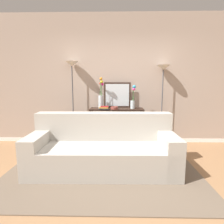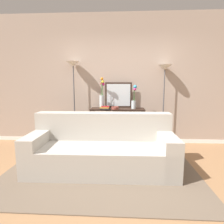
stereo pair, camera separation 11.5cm
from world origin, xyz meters
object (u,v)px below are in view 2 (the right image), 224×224
object	(u,v)px
console_table	(117,120)
vase_tall_flowers	(102,97)
book_stack	(105,108)
vase_short_flowers	(134,98)
wall_mirror	(118,95)
book_row_under_console	(107,143)
fruit_bowl	(115,108)
couch	(102,150)
floor_lamp_left	(74,80)
floor_lamp_right	(164,83)

from	to	relation	value
console_table	vase_tall_flowers	xyz separation A→B (m)	(-0.34, 0.03, 0.51)
book_stack	vase_short_flowers	bearing A→B (deg)	9.16
wall_mirror	book_stack	distance (m)	0.47
wall_mirror	book_row_under_console	xyz separation A→B (m)	(-0.25, -0.16, -1.05)
fruit_bowl	couch	bearing A→B (deg)	-99.14
floor_lamp_left	vase_short_flowers	bearing A→B (deg)	-5.44
book_row_under_console	floor_lamp_right	bearing A→B (deg)	4.38
couch	fruit_bowl	world-z (taller)	fruit_bowl
vase_short_flowers	fruit_bowl	world-z (taller)	vase_short_flowers
vase_tall_flowers	vase_short_flowers	world-z (taller)	vase_tall_flowers
book_row_under_console	couch	bearing A→B (deg)	-88.99
floor_lamp_right	vase_short_flowers	distance (m)	0.73
couch	vase_short_flowers	size ratio (longest dim) A/B	4.49
fruit_bowl	floor_lamp_left	bearing A→B (deg)	166.90
book_stack	book_row_under_console	distance (m)	0.81
console_table	book_row_under_console	bearing A→B (deg)	180.00
wall_mirror	vase_tall_flowers	size ratio (longest dim) A/B	0.89
vase_short_flowers	book_stack	world-z (taller)	vase_short_flowers
wall_mirror	vase_short_flowers	world-z (taller)	wall_mirror
console_table	fruit_bowl	bearing A→B (deg)	-112.49
couch	fruit_bowl	bearing A→B (deg)	80.86
couch	book_stack	distance (m)	1.16
book_stack	book_row_under_console	xyz separation A→B (m)	(0.03, 0.13, -0.80)
console_table	wall_mirror	xyz separation A→B (m)	(0.02, 0.16, 0.54)
floor_lamp_right	vase_short_flowers	bearing A→B (deg)	-168.95
book_row_under_console	vase_short_flowers	bearing A→B (deg)	-3.05
vase_short_flowers	book_row_under_console	world-z (taller)	vase_short_flowers
book_stack	book_row_under_console	world-z (taller)	book_stack
couch	vase_tall_flowers	distance (m)	1.41
floor_lamp_left	vase_short_flowers	world-z (taller)	floor_lamp_left
wall_mirror	fruit_bowl	distance (m)	0.38
vase_tall_flowers	fruit_bowl	size ratio (longest dim) A/B	4.27
console_table	floor_lamp_right	xyz separation A→B (m)	(1.00, 0.09, 0.81)
floor_lamp_left	wall_mirror	world-z (taller)	floor_lamp_left
couch	floor_lamp_right	world-z (taller)	floor_lamp_right
floor_lamp_right	fruit_bowl	bearing A→B (deg)	-168.44
floor_lamp_right	wall_mirror	bearing A→B (deg)	176.34
floor_lamp_left	floor_lamp_right	bearing A→B (deg)	0.00
couch	floor_lamp_left	xyz separation A→B (m)	(-0.76, 1.25, 1.13)
vase_tall_flowers	book_row_under_console	xyz separation A→B (m)	(0.10, -0.03, -1.02)
vase_short_flowers	book_row_under_console	size ratio (longest dim) A/B	1.04
book_row_under_console	book_stack	bearing A→B (deg)	-101.10
couch	wall_mirror	xyz separation A→B (m)	(0.23, 1.32, 0.80)
floor_lamp_right	book_stack	xyz separation A→B (m)	(-1.26, -0.23, -0.52)
floor_lamp_right	vase_tall_flowers	bearing A→B (deg)	-177.14
fruit_bowl	book_row_under_console	xyz separation A→B (m)	(-0.19, 0.12, -0.80)
vase_tall_flowers	book_stack	distance (m)	0.28
floor_lamp_left	floor_lamp_right	distance (m)	1.97
vase_tall_flowers	couch	bearing A→B (deg)	-84.06
floor_lamp_right	console_table	bearing A→B (deg)	-174.58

